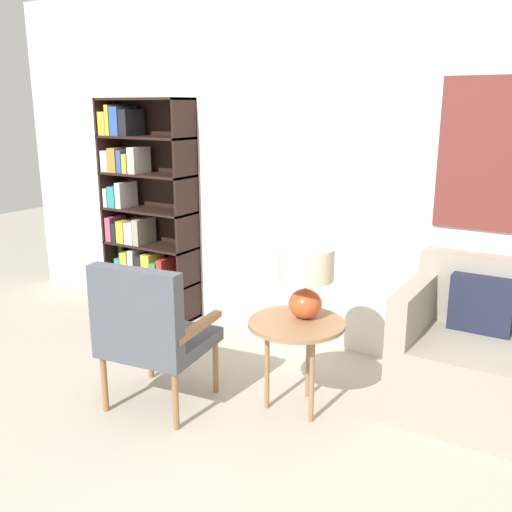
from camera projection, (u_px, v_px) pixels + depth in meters
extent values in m
plane|color=#B2A899|center=(158.00, 493.00, 2.70)|extent=(14.00, 14.00, 0.00)
cube|color=white|center=(339.00, 168.00, 4.03)|extent=(6.40, 0.06, 2.70)
cube|color=brown|center=(505.00, 156.00, 3.42)|extent=(0.80, 0.02, 0.93)
cube|color=black|center=(113.00, 206.00, 5.03)|extent=(0.02, 0.30, 1.84)
cube|color=black|center=(187.00, 215.00, 4.62)|extent=(0.02, 0.30, 1.84)
cube|color=black|center=(143.00, 99.00, 4.59)|extent=(0.84, 0.30, 0.02)
cube|color=black|center=(154.00, 311.00, 5.06)|extent=(0.84, 0.30, 0.02)
cube|color=black|center=(160.00, 208.00, 4.94)|extent=(0.84, 0.01, 1.84)
cube|color=black|center=(152.00, 278.00, 4.98)|extent=(0.84, 0.30, 0.02)
cube|color=teal|center=(120.00, 293.00, 5.18)|extent=(0.06, 0.20, 0.22)
cube|color=black|center=(125.00, 293.00, 5.13)|extent=(0.06, 0.19, 0.24)
cube|color=teal|center=(132.00, 298.00, 5.12)|extent=(0.04, 0.22, 0.16)
cube|color=#338C4C|center=(139.00, 298.00, 5.08)|extent=(0.09, 0.23, 0.19)
cube|color=red|center=(144.00, 297.00, 5.03)|extent=(0.05, 0.22, 0.24)
cube|color=black|center=(150.00, 245.00, 4.90)|extent=(0.84, 0.30, 0.02)
cylinder|color=#194723|center=(122.00, 259.00, 5.12)|extent=(0.06, 0.06, 0.24)
cube|color=teal|center=(124.00, 266.00, 5.05)|extent=(0.06, 0.17, 0.16)
cube|color=gold|center=(133.00, 262.00, 5.04)|extent=(0.08, 0.25, 0.22)
cube|color=silver|center=(137.00, 263.00, 4.96)|extent=(0.06, 0.17, 0.25)
cube|color=black|center=(145.00, 266.00, 4.94)|extent=(0.07, 0.21, 0.21)
cube|color=gold|center=(153.00, 266.00, 4.89)|extent=(0.09, 0.21, 0.23)
cube|color=#338C4C|center=(159.00, 271.00, 4.85)|extent=(0.06, 0.18, 0.17)
cube|color=red|center=(167.00, 270.00, 4.82)|extent=(0.06, 0.22, 0.21)
cube|color=black|center=(149.00, 210.00, 4.82)|extent=(0.84, 0.30, 0.02)
cube|color=#B24C6B|center=(116.00, 228.00, 5.02)|extent=(0.06, 0.20, 0.21)
cube|color=black|center=(121.00, 231.00, 4.99)|extent=(0.05, 0.19, 0.17)
cube|color=gold|center=(129.00, 230.00, 4.97)|extent=(0.08, 0.25, 0.19)
cube|color=silver|center=(136.00, 232.00, 4.91)|extent=(0.09, 0.21, 0.19)
cube|color=gray|center=(144.00, 231.00, 4.87)|extent=(0.06, 0.24, 0.22)
cube|color=black|center=(147.00, 174.00, 4.75)|extent=(0.84, 0.30, 0.02)
cube|color=silver|center=(114.00, 196.00, 4.97)|extent=(0.04, 0.24, 0.16)
cube|color=teal|center=(120.00, 196.00, 4.93)|extent=(0.08, 0.24, 0.18)
cube|color=silver|center=(126.00, 195.00, 4.88)|extent=(0.06, 0.22, 0.22)
cube|color=black|center=(145.00, 137.00, 4.67)|extent=(0.84, 0.30, 0.02)
cube|color=silver|center=(112.00, 161.00, 4.87)|extent=(0.08, 0.21, 0.18)
cube|color=orange|center=(120.00, 160.00, 4.82)|extent=(0.09, 0.21, 0.20)
cube|color=#2D56A8|center=(128.00, 161.00, 4.79)|extent=(0.05, 0.22, 0.19)
cube|color=gold|center=(134.00, 163.00, 4.77)|extent=(0.05, 0.25, 0.16)
cube|color=silver|center=(139.00, 160.00, 4.71)|extent=(0.08, 0.21, 0.22)
cube|color=gold|center=(111.00, 123.00, 4.80)|extent=(0.08, 0.24, 0.19)
cube|color=gold|center=(114.00, 120.00, 4.74)|extent=(0.04, 0.19, 0.25)
cube|color=#2D56A8|center=(123.00, 121.00, 4.73)|extent=(0.09, 0.24, 0.23)
cube|color=black|center=(132.00, 123.00, 4.68)|extent=(0.08, 0.23, 0.21)
cylinder|color=white|center=(178.00, 127.00, 4.47)|extent=(0.08, 0.08, 0.16)
cylinder|color=olive|center=(216.00, 366.00, 3.61)|extent=(0.04, 0.04, 0.35)
cylinder|color=olive|center=(150.00, 353.00, 3.81)|extent=(0.04, 0.04, 0.35)
cylinder|color=olive|center=(176.00, 401.00, 3.19)|extent=(0.04, 0.04, 0.35)
cylinder|color=olive|center=(105.00, 384.00, 3.39)|extent=(0.04, 0.04, 0.35)
cube|color=#4C515B|center=(160.00, 342.00, 3.44)|extent=(0.64, 0.63, 0.08)
cube|color=#4C515B|center=(135.00, 310.00, 3.17)|extent=(0.58, 0.17, 0.48)
cube|color=olive|center=(198.00, 327.00, 3.30)|extent=(0.11, 0.50, 0.04)
cube|color=olive|center=(123.00, 314.00, 3.51)|extent=(0.11, 0.50, 0.04)
cube|color=#9E9384|center=(417.00, 305.00, 3.45)|extent=(0.12, 0.81, 0.30)
cube|color=#1E2338|center=(481.00, 304.00, 3.40)|extent=(0.36, 0.12, 0.34)
cylinder|color=#99704C|center=(297.00, 323.00, 3.32)|extent=(0.57, 0.57, 0.02)
cylinder|color=#99704C|center=(308.00, 357.00, 3.53)|extent=(0.03, 0.03, 0.53)
cylinder|color=#99704C|center=(267.00, 367.00, 3.40)|extent=(0.03, 0.03, 0.53)
cylinder|color=#99704C|center=(312.00, 379.00, 3.25)|extent=(0.03, 0.03, 0.53)
ellipsoid|color=#C65128|center=(305.00, 304.00, 3.35)|extent=(0.20, 0.20, 0.18)
cylinder|color=tan|center=(306.00, 284.00, 3.32)|extent=(0.02, 0.02, 0.06)
cylinder|color=beige|center=(306.00, 264.00, 3.29)|extent=(0.33, 0.33, 0.19)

